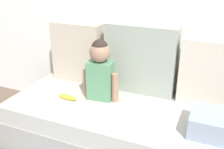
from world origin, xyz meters
TOP-DOWN VIEW (x-y plane):
  - ground_plane at (0.00, 0.00)m, footprint 12.00×12.00m
  - couch at (0.00, 0.00)m, footprint 1.93×0.83m
  - throw_pillow_left at (-0.60, 0.31)m, footprint 0.47×0.16m
  - throw_pillow_center at (0.00, 0.31)m, footprint 0.59×0.16m
  - throw_pillow_right at (0.60, 0.31)m, footprint 0.54×0.16m
  - toddler at (-0.25, 0.05)m, footprint 0.31×0.16m
  - banana at (-0.48, -0.08)m, footprint 0.17×0.05m
  - folded_blanket at (0.69, -0.10)m, footprint 0.40×0.28m

SIDE VIEW (x-z plane):
  - ground_plane at x=0.00m, z-range 0.00..0.00m
  - couch at x=0.00m, z-range 0.00..0.39m
  - banana at x=-0.48m, z-range 0.39..0.43m
  - folded_blanket at x=0.69m, z-range 0.39..0.53m
  - toddler at x=-0.25m, z-range 0.40..0.90m
  - throw_pillow_right at x=0.60m, z-range 0.39..0.90m
  - throw_pillow_left at x=-0.60m, z-range 0.39..0.93m
  - throw_pillow_center at x=0.00m, z-range 0.39..0.97m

